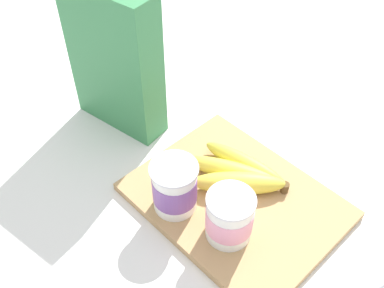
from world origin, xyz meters
The scene contains 6 objects.
ground_plane centered at (0.00, 0.00, 0.00)m, with size 2.40×2.40×0.00m, color silver.
cutting_board centered at (0.00, 0.00, 0.01)m, with size 0.33×0.25×0.01m, color tan.
cereal_box centered at (0.30, 0.01, 0.14)m, with size 0.18×0.06×0.28m, color #38844C.
yogurt_cup_front centered at (-0.04, 0.06, 0.06)m, with size 0.07×0.07×0.08m.
yogurt_cup_back centered at (0.06, 0.08, 0.06)m, with size 0.08×0.08×0.09m.
banana_bunch centered at (0.02, -0.03, 0.03)m, with size 0.18×0.14×0.04m.
Camera 1 is at (-0.28, 0.37, 0.61)m, focal length 42.32 mm.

